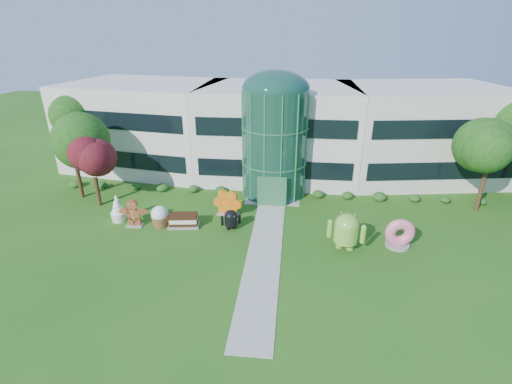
# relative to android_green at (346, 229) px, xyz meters

# --- Properties ---
(ground) EXTENTS (140.00, 140.00, 0.00)m
(ground) POSITION_rel_android_green_xyz_m (-5.75, -2.44, -1.60)
(ground) COLOR #215114
(ground) RESTS_ON ground
(building) EXTENTS (46.00, 15.00, 9.30)m
(building) POSITION_rel_android_green_xyz_m (-5.75, 15.56, 3.05)
(building) COLOR beige
(building) RESTS_ON ground
(atrium) EXTENTS (6.00, 6.00, 9.80)m
(atrium) POSITION_rel_android_green_xyz_m (-5.75, 9.56, 3.30)
(atrium) COLOR #194738
(atrium) RESTS_ON ground
(walkway) EXTENTS (2.40, 20.00, 0.04)m
(walkway) POSITION_rel_android_green_xyz_m (-5.75, -0.44, -1.58)
(walkway) COLOR #9E9E93
(walkway) RESTS_ON ground
(tree_red) EXTENTS (4.00, 4.00, 6.00)m
(tree_red) POSITION_rel_android_green_xyz_m (-21.25, 5.06, 1.40)
(tree_red) COLOR #3F0C14
(tree_red) RESTS_ON ground
(trees_backdrop) EXTENTS (52.00, 8.00, 8.40)m
(trees_backdrop) POSITION_rel_android_green_xyz_m (-5.75, 10.56, 2.60)
(trees_backdrop) COLOR #104211
(trees_backdrop) RESTS_ON ground
(android_green) EXTENTS (3.20, 2.51, 3.21)m
(android_green) POSITION_rel_android_green_xyz_m (0.00, 0.00, 0.00)
(android_green) COLOR #74B439
(android_green) RESTS_ON ground
(android_black) EXTENTS (1.96, 1.62, 1.91)m
(android_black) POSITION_rel_android_green_xyz_m (-8.68, 1.96, -0.65)
(android_black) COLOR black
(android_black) RESTS_ON ground
(donut) EXTENTS (2.23, 1.17, 2.26)m
(donut) POSITION_rel_android_green_xyz_m (3.90, 0.74, -0.47)
(donut) COLOR #E1556D
(donut) RESTS_ON ground
(gingerbread) EXTENTS (2.57, 1.09, 2.33)m
(gingerbread) POSITION_rel_android_green_xyz_m (-16.52, 1.66, -0.44)
(gingerbread) COLOR maroon
(gingerbread) RESTS_ON ground
(ice_cream_sandwich) EXTENTS (2.57, 1.52, 1.08)m
(ice_cream_sandwich) POSITION_rel_android_green_xyz_m (-12.54, 1.97, -1.06)
(ice_cream_sandwich) COLOR black
(ice_cream_sandwich) RESTS_ON ground
(honeycomb) EXTENTS (2.76, 1.40, 2.07)m
(honeycomb) POSITION_rel_android_green_xyz_m (-9.34, 4.37, -0.57)
(honeycomb) COLOR orange
(honeycomb) RESTS_ON ground
(froyo) EXTENTS (1.77, 1.77, 2.32)m
(froyo) POSITION_rel_android_green_xyz_m (-18.15, 2.33, -0.44)
(froyo) COLOR white
(froyo) RESTS_ON ground
(cupcake) EXTENTS (1.57, 1.57, 1.75)m
(cupcake) POSITION_rel_android_green_xyz_m (-14.44, 1.86, -0.73)
(cupcake) COLOR white
(cupcake) RESTS_ON ground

